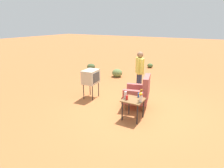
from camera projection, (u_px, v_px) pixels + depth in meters
name	position (u px, v px, depth m)	size (l,w,h in m)	color
ground_plane	(139.00, 109.00, 6.03)	(60.00, 60.00, 0.00)	#AD6033
armchair	(139.00, 93.00, 6.03)	(0.93, 0.94, 1.06)	brown
side_table	(133.00, 102.00, 5.30)	(0.56, 0.56, 0.59)	black
tv_on_stand	(91.00, 77.00, 6.75)	(0.64, 0.50, 1.03)	black
person_standing	(139.00, 71.00, 6.89)	(0.48, 0.39, 1.64)	#2D3347
soda_can_red	(127.00, 98.00, 5.24)	(0.07, 0.07, 0.12)	red
bottle_tall_amber	(141.00, 95.00, 5.21)	(0.07, 0.07, 0.30)	brown
bottle_short_clear	(125.00, 95.00, 5.32)	(0.06, 0.06, 0.20)	silver
soda_can_blue	(139.00, 95.00, 5.42)	(0.07, 0.07, 0.12)	blue
flower_vase	(141.00, 97.00, 5.07)	(0.15, 0.10, 0.27)	silver
shrub_near	(117.00, 73.00, 9.59)	(0.51, 0.51, 0.40)	olive
shrub_mid	(150.00, 65.00, 11.52)	(0.35, 0.35, 0.27)	#516B38
shrub_far	(91.00, 67.00, 11.02)	(0.46, 0.46, 0.36)	#475B33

